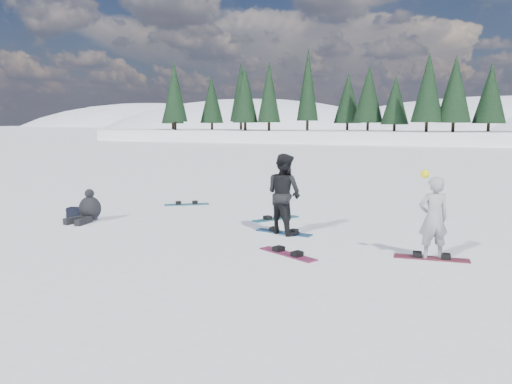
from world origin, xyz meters
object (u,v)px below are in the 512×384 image
at_px(seated_rider, 89,209).
at_px(snowboard_loose_c, 187,204).
at_px(snowboard_loose_b, 288,254).
at_px(snowboard_loose_a, 276,219).
at_px(snowboarder_woman, 433,218).
at_px(gear_bag, 76,213).
at_px(snowboarder_man, 284,194).

relative_size(seated_rider, snowboard_loose_c, 0.73).
xyz_separation_m(snowboard_loose_b, snowboard_loose_a, (-1.49, 3.57, 0.00)).
bearing_deg(snowboard_loose_a, snowboard_loose_c, 106.60).
distance_m(snowboarder_woman, gear_bag, 10.04).
height_order(snowboarder_man, snowboard_loose_a, snowboarder_man).
height_order(gear_bag, snowboard_loose_b, gear_bag).
height_order(seated_rider, snowboard_loose_b, seated_rider).
xyz_separation_m(snowboarder_woman, snowboard_loose_a, (-4.36, 2.80, -0.86)).
height_order(snowboard_loose_b, snowboard_loose_a, same).
bearing_deg(snowboarder_woman, snowboard_loose_c, -52.69).
bearing_deg(snowboarder_man, snowboarder_woman, -170.41).
height_order(snowboarder_woman, snowboard_loose_c, snowboarder_woman).
distance_m(snowboarder_man, snowboard_loose_c, 5.38).
bearing_deg(snowboarder_woman, gear_bag, -30.96).
xyz_separation_m(snowboard_loose_b, snowboard_loose_c, (-5.13, 4.85, 0.00)).
distance_m(seated_rider, snowboard_loose_a, 5.36).
bearing_deg(snowboarder_man, snowboard_loose_a, -36.92).
xyz_separation_m(snowboard_loose_c, snowboard_loose_a, (3.64, -1.29, 0.00)).
bearing_deg(seated_rider, snowboarder_woman, -0.40).
bearing_deg(gear_bag, snowboard_loose_c, 58.07).
bearing_deg(snowboard_loose_a, snowboarder_woman, -86.64).
relative_size(snowboarder_woman, seated_rider, 1.70).
height_order(gear_bag, snowboard_loose_a, gear_bag).
height_order(snowboard_loose_c, snowboard_loose_a, same).
bearing_deg(gear_bag, snowboard_loose_a, 18.45).
xyz_separation_m(snowboarder_woman, snowboarder_man, (-3.59, 1.17, 0.14)).
relative_size(snowboarder_man, seated_rider, 1.85).
bearing_deg(seated_rider, snowboard_loose_c, 73.38).
relative_size(snowboarder_man, snowboard_loose_a, 1.36).
relative_size(gear_bag, snowboard_loose_b, 0.30).
xyz_separation_m(snowboarder_man, snowboard_loose_b, (0.72, -1.94, -1.00)).
bearing_deg(snowboard_loose_b, gear_bag, -165.37).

